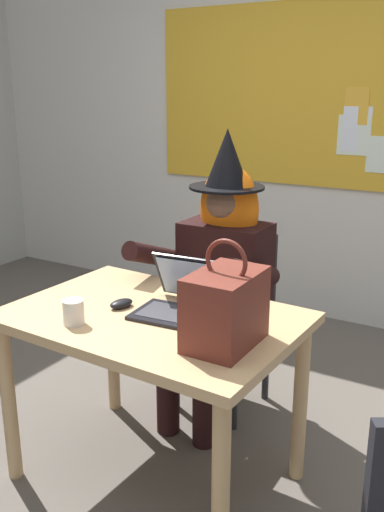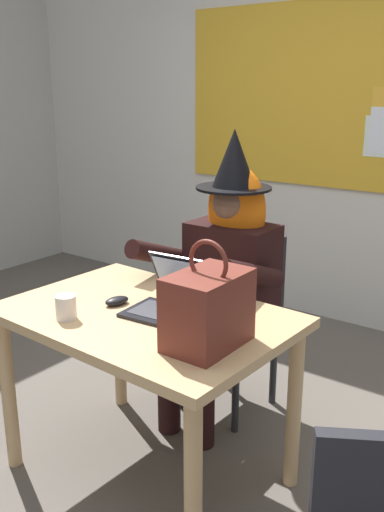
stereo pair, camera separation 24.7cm
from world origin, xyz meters
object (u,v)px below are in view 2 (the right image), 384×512
Objects in this scene: computer_mouse at (117,301)px; chair_at_desk at (238,310)px; desk_main at (146,336)px; person_costumed at (225,263)px; laptop at (171,299)px; coffee_mug at (66,307)px; handbag at (208,309)px.

chair_at_desk is at bearing 96.29° from computer_mouse.
desk_main is 1.29× the size of chair_at_desk.
laptop is at bearing 11.10° from person_costumed.
computer_mouse is at bearing -176.99° from desk_main.
person_costumed reaches higher than computer_mouse.
desk_main is 0.34m from coffee_mug.
person_costumed is (-0.03, 0.62, 0.14)m from desk_main.
desk_main is 3.07× the size of handbag.
laptop is at bearing 149.85° from handbag.
laptop reaches higher than chair_at_desk.
chair_at_desk is at bearing 115.35° from handbag.
computer_mouse is at bearing 170.15° from handbag.
person_costumed is 0.64m from computer_mouse.
computer_mouse is at bearing 77.15° from coffee_mug.
person_costumed is 0.83m from handbag.
desk_main is 11.16× the size of computer_mouse.
person_costumed is at bearing 95.02° from computer_mouse.
laptop is (0.10, -0.55, 0.01)m from person_costumed.
chair_at_desk is at bearing 93.65° from laptop.
desk_main is at bearing 3.48° from person_costumed.
handbag is (0.52, -0.09, 0.12)m from computer_mouse.
chair_at_desk is at bearing 92.31° from desk_main.
handbag is at bearing 29.58° from person_costumed.
handbag is (0.40, -0.72, 0.09)m from person_costumed.
computer_mouse is at bearing -163.45° from laptop.
chair_at_desk reaches higher than coffee_mug.
handbag is at bearing 28.32° from chair_at_desk.
desk_main is 0.18m from laptop.
chair_at_desk is 9.50× the size of coffee_mug.
person_costumed is 0.87m from coffee_mug.
handbag is 0.59m from coffee_mug.
chair_at_desk is 8.68× the size of computer_mouse.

